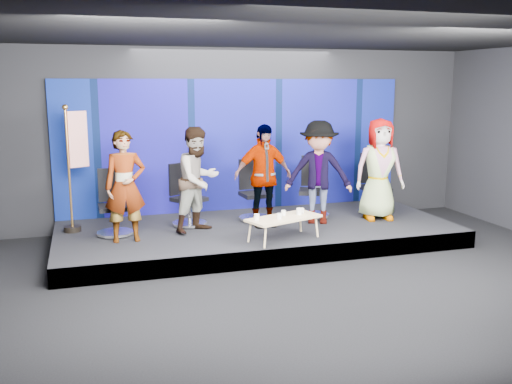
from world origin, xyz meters
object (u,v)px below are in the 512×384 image
flag_stand (75,165)px  chair_e (374,194)px  chair_d (313,197)px  mug_d (299,211)px  mug_a (257,217)px  mug_e (302,211)px  panelist_a (125,187)px  panelist_c (263,176)px  chair_c (254,200)px  mug_c (283,213)px  chair_b (187,205)px  panelist_e (379,169)px  mug_b (279,216)px  coffee_table (284,219)px  panelist_b (198,180)px  chair_a (114,213)px  panelist_d (318,172)px

flag_stand → chair_e: bearing=-29.3°
chair_d → mug_d: bearing=-97.7°
mug_a → mug_e: bearing=15.9°
chair_e → mug_d: (-2.07, -1.25, 0.05)m
panelist_a → chair_d: size_ratio=1.56×
panelist_c → mug_d: bearing=-72.9°
panelist_c → mug_e: panelist_c is taller
chair_c → mug_c: (0.08, -1.38, 0.05)m
chair_b → panelist_e: size_ratio=0.59×
mug_a → mug_b: size_ratio=1.11×
panelist_c → chair_e: panelist_c is taller
coffee_table → flag_stand: 3.68m
chair_d → flag_stand: flag_stand is taller
panelist_a → chair_c: panelist_a is taller
mug_a → flag_stand: flag_stand is taller
panelist_e → panelist_b: bearing=-171.6°
chair_b → coffee_table: bearing=-78.2°
chair_b → mug_c: bearing=-75.4°
mug_b → mug_e: bearing=28.6°
panelist_c → panelist_e: bearing=-7.5°
panelist_b → chair_c: size_ratio=1.61×
panelist_e → coffee_table: size_ratio=1.41×
mug_a → chair_a: bearing=149.9°
panelist_d → mug_b: size_ratio=20.38×
chair_b → chair_e: 3.70m
panelist_d → chair_c: bearing=173.9°
chair_b → mug_b: size_ratio=12.17×
chair_e → panelist_a: bearing=-162.4°
chair_d → panelist_e: bearing=-2.7°
mug_b → mug_d: (0.42, 0.20, 0.01)m
chair_a → panelist_a: 0.73m
panelist_c → mug_c: size_ratio=21.06×
panelist_e → panelist_c: bearing=-173.3°
chair_a → mug_b: chair_a is taller
panelist_b → chair_e: panelist_b is taller
chair_a → mug_c: chair_a is taller
chair_a → panelist_b: 1.52m
mug_d → chair_c: bearing=104.2°
chair_a → mug_a: (2.14, -1.24, 0.07)m
panelist_e → mug_e: bearing=-149.1°
chair_e → panelist_e: bearing=-100.7°
mug_a → flag_stand: (-2.72, 1.68, 0.72)m
chair_d → chair_b: bearing=-157.3°
mug_b → mug_c: size_ratio=1.06×
coffee_table → mug_c: mug_c is taller
panelist_b → panelist_a: bearing=160.8°
panelist_e → flag_stand: flag_stand is taller
chair_a → mug_e: chair_a is taller
mug_b → panelist_d: bearing=42.5°
panelist_b → mug_b: (1.10, -1.05, -0.48)m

